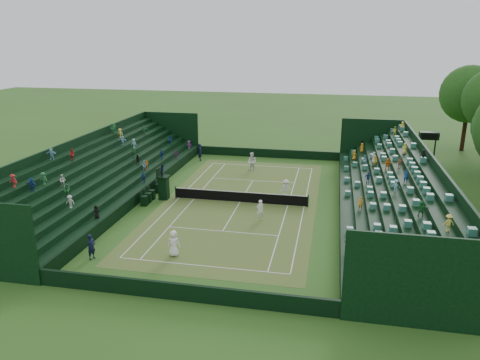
{
  "coord_description": "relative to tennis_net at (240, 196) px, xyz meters",
  "views": [
    {
      "loc": [
        7.51,
        -37.05,
        13.68
      ],
      "look_at": [
        0.0,
        0.0,
        2.0
      ],
      "focal_mm": 35.0,
      "sensor_mm": 36.0,
      "label": 1
    }
  ],
  "objects": [
    {
      "name": "tennis_net",
      "position": [
        0.0,
        0.0,
        0.0
      ],
      "size": [
        11.67,
        0.1,
        1.06
      ],
      "color": "black",
      "rests_on": "ground"
    },
    {
      "name": "line_judge_north",
      "position": [
        -7.26,
        12.91,
        0.46
      ],
      "size": [
        0.66,
        0.82,
        1.96
      ],
      "primitive_type": "imported",
      "rotation": [
        0.0,
        0.0,
        1.87
      ],
      "color": "black",
      "rests_on": "ground"
    },
    {
      "name": "perimeter_wall_south",
      "position": [
        0.0,
        -15.88,
        -0.03
      ],
      "size": [
        17.17,
        0.2,
        1.0
      ],
      "primitive_type": "cube",
      "color": "black",
      "rests_on": "ground"
    },
    {
      "name": "south_grandstand",
      "position": [
        -12.66,
        0.0,
        1.02
      ],
      "size": [
        6.6,
        32.0,
        4.9
      ],
      "color": "black",
      "rests_on": "ground"
    },
    {
      "name": "player_far_east",
      "position": [
        3.69,
        2.23,
        0.26
      ],
      "size": [
        1.18,
        1.03,
        1.58
      ],
      "primitive_type": "imported",
      "rotation": [
        0.0,
        0.0,
        0.53
      ],
      "color": "white",
      "rests_on": "ground"
    },
    {
      "name": "player_near_east",
      "position": [
        2.32,
        -3.66,
        0.3
      ],
      "size": [
        0.72,
        0.67,
        1.66
      ],
      "primitive_type": "imported",
      "rotation": [
        0.0,
        0.0,
        3.73
      ],
      "color": "white",
      "rests_on": "ground"
    },
    {
      "name": "perimeter_wall_east",
      "position": [
        8.48,
        0.0,
        -0.03
      ],
      "size": [
        0.2,
        31.77,
        1.0
      ],
      "primitive_type": "cube",
      "color": "black",
      "rests_on": "ground"
    },
    {
      "name": "scoreboard_tower",
      "position": [
        17.75,
        16.0,
        2.62
      ],
      "size": [
        2.0,
        1.0,
        3.7
      ],
      "color": "black",
      "rests_on": "ground"
    },
    {
      "name": "ground",
      "position": [
        0.0,
        0.0,
        -0.53
      ],
      "size": [
        160.0,
        160.0,
        0.0
      ],
      "primitive_type": "plane",
      "color": "#30591C",
      "rests_on": "ground"
    },
    {
      "name": "perimeter_wall_west",
      "position": [
        -8.48,
        0.0,
        -0.03
      ],
      "size": [
        0.2,
        31.77,
        1.0
      ],
      "primitive_type": "cube",
      "color": "black",
      "rests_on": "ground"
    },
    {
      "name": "north_grandstand",
      "position": [
        12.66,
        0.0,
        1.02
      ],
      "size": [
        6.6,
        32.0,
        4.9
      ],
      "color": "black",
      "rests_on": "ground"
    },
    {
      "name": "player_near_west",
      "position": [
        -2.16,
        -10.87,
        0.35
      ],
      "size": [
        0.87,
        0.57,
        1.76
      ],
      "primitive_type": "imported",
      "rotation": [
        0.0,
        0.0,
        3.12
      ],
      "color": "white",
      "rests_on": "ground"
    },
    {
      "name": "court_surface",
      "position": [
        0.0,
        0.0,
        -0.52
      ],
      "size": [
        12.97,
        26.77,
        0.01
      ],
      "primitive_type": "cube",
      "color": "#366E24",
      "rests_on": "ground"
    },
    {
      "name": "line_judge_south",
      "position": [
        -7.16,
        -12.33,
        0.32
      ],
      "size": [
        0.56,
        0.71,
        1.69
      ],
      "primitive_type": "imported",
      "rotation": [
        0.0,
        0.0,
        1.29
      ],
      "color": "black",
      "rests_on": "ground"
    },
    {
      "name": "umpire_chair",
      "position": [
        -6.7,
        -0.49,
        0.81
      ],
      "size": [
        1.0,
        1.0,
        3.13
      ],
      "color": "black",
      "rests_on": "ground"
    },
    {
      "name": "perimeter_wall_north",
      "position": [
        0.0,
        15.88,
        -0.03
      ],
      "size": [
        17.17,
        0.2,
        1.0
      ],
      "primitive_type": "cube",
      "color": "black",
      "rests_on": "ground"
    },
    {
      "name": "player_far_west",
      "position": [
        -0.66,
        9.68,
        0.49
      ],
      "size": [
        1.21,
        1.11,
        2.03
      ],
      "primitive_type": "imported",
      "rotation": [
        0.0,
        0.0,
        -0.43
      ],
      "color": "white",
      "rests_on": "ground"
    },
    {
      "name": "courtside_chairs",
      "position": [
        -7.75,
        0.12,
        -0.07
      ],
      "size": [
        0.56,
        5.53,
        1.21
      ],
      "color": "black",
      "rests_on": "ground"
    }
  ]
}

